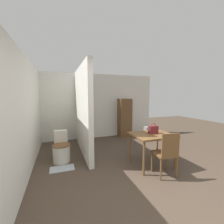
# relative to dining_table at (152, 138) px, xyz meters

# --- Properties ---
(ground_plane) EXTENTS (16.00, 16.00, 0.00)m
(ground_plane) POSITION_rel_dining_table_xyz_m (-0.68, -1.27, -0.67)
(ground_plane) COLOR #4C3D30
(wall_back) EXTENTS (4.93, 0.12, 2.50)m
(wall_back) POSITION_rel_dining_table_xyz_m (-0.68, 2.87, 0.58)
(wall_back) COLOR silver
(wall_back) RESTS_ON ground_plane
(wall_left) EXTENTS (0.12, 5.08, 2.50)m
(wall_left) POSITION_rel_dining_table_xyz_m (-2.71, 0.77, 0.58)
(wall_left) COLOR silver
(wall_left) RESTS_ON ground_plane
(partition_wall) EXTENTS (0.12, 2.53, 2.50)m
(partition_wall) POSITION_rel_dining_table_xyz_m (-1.38, 1.55, 0.58)
(partition_wall) COLOR silver
(partition_wall) RESTS_ON ground_plane
(dining_table) EXTENTS (0.94, 0.78, 0.77)m
(dining_table) POSITION_rel_dining_table_xyz_m (0.00, 0.00, 0.00)
(dining_table) COLOR brown
(dining_table) RESTS_ON ground_plane
(wooden_chair) EXTENTS (0.47, 0.47, 0.94)m
(wooden_chair) POSITION_rel_dining_table_xyz_m (-0.01, -0.53, -0.16)
(wooden_chair) COLOR brown
(wooden_chair) RESTS_ON ground_plane
(toilet) EXTENTS (0.44, 0.59, 0.75)m
(toilet) POSITION_rel_dining_table_xyz_m (-2.02, 1.00, -0.38)
(toilet) COLOR silver
(toilet) RESTS_ON ground_plane
(handbag) EXTENTS (0.22, 0.11, 0.25)m
(handbag) POSITION_rel_dining_table_xyz_m (0.05, 0.03, 0.19)
(handbag) COLOR maroon
(handbag) RESTS_ON dining_table
(wooden_cabinet) EXTENTS (0.49, 0.42, 1.54)m
(wooden_cabinet) POSITION_rel_dining_table_xyz_m (0.49, 2.60, 0.10)
(wooden_cabinet) COLOR brown
(wooden_cabinet) RESTS_ON ground_plane
(bath_mat) EXTENTS (0.54, 0.32, 0.01)m
(bath_mat) POSITION_rel_dining_table_xyz_m (-2.02, 0.54, -0.67)
(bath_mat) COLOR #B2BCC6
(bath_mat) RESTS_ON ground_plane
(space_heater) EXTENTS (0.26, 0.21, 0.51)m
(space_heater) POSITION_rel_dining_table_xyz_m (1.10, 1.82, -0.42)
(space_heater) COLOR #9E9EA3
(space_heater) RESTS_ON ground_plane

